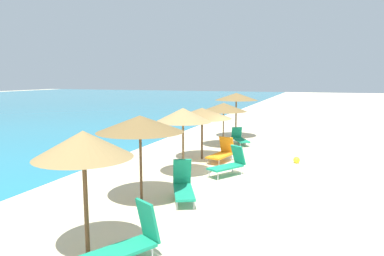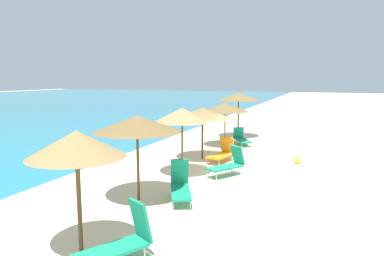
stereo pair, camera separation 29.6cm
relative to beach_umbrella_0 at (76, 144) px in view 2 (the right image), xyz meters
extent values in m
plane|color=beige|center=(8.37, -1.70, -2.35)|extent=(160.00, 160.00, 0.00)
cylinder|color=brown|center=(0.00, 0.00, -1.23)|extent=(0.09, 0.09, 2.23)
cone|color=#9E7F4C|center=(0.00, 0.00, 0.01)|extent=(2.03, 2.03, 0.56)
cylinder|color=brown|center=(3.35, 0.51, -1.22)|extent=(0.08, 0.08, 2.25)
cone|color=olive|center=(3.35, 0.51, 0.00)|extent=(2.60, 2.60, 0.49)
cylinder|color=brown|center=(6.47, 0.37, -1.25)|extent=(0.08, 0.08, 2.19)
cone|color=tan|center=(6.47, 0.37, -0.04)|extent=(2.13, 2.13, 0.53)
cylinder|color=brown|center=(9.26, 0.54, -1.34)|extent=(0.09, 0.09, 2.02)
cone|color=olive|center=(9.26, 0.54, -0.23)|extent=(2.69, 2.69, 0.48)
cylinder|color=brown|center=(12.65, 0.45, -1.33)|extent=(0.07, 0.07, 2.04)
cone|color=olive|center=(12.65, 0.45, -0.22)|extent=(2.50, 2.50, 0.46)
cylinder|color=brown|center=(15.73, 0.47, -1.11)|extent=(0.09, 0.09, 2.47)
cone|color=olive|center=(15.73, 0.47, 0.20)|extent=(2.62, 2.62, 0.45)
cube|color=#199972|center=(13.24, -0.39, -2.07)|extent=(1.60, 1.29, 0.07)
cube|color=#199972|center=(13.86, -0.01, -1.75)|extent=(0.46, 0.60, 0.64)
cylinder|color=silver|center=(12.56, -0.51, -2.23)|extent=(0.04, 0.04, 0.24)
cylinder|color=silver|center=(12.82, -0.94, -2.23)|extent=(0.04, 0.04, 0.24)
cylinder|color=silver|center=(13.67, 0.16, -2.23)|extent=(0.04, 0.04, 0.24)
cylinder|color=silver|center=(13.93, -0.26, -2.23)|extent=(0.04, 0.04, 0.24)
cube|color=#199972|center=(6.82, -1.22, -2.00)|extent=(1.52, 1.23, 0.07)
cube|color=#199972|center=(7.40, -1.57, -1.61)|extent=(0.56, 0.64, 0.76)
cylinder|color=silver|center=(6.43, -0.69, -2.19)|extent=(0.04, 0.04, 0.31)
cylinder|color=silver|center=(6.17, -1.11, -2.19)|extent=(0.04, 0.04, 0.31)
cylinder|color=silver|center=(7.46, -1.33, -2.19)|extent=(0.04, 0.04, 0.31)
cylinder|color=silver|center=(7.21, -1.74, -2.19)|extent=(0.04, 0.04, 0.31)
cube|color=#199972|center=(-0.20, -0.89, -2.06)|extent=(1.58, 1.23, 0.07)
cube|color=#199972|center=(0.41, -1.23, -1.61)|extent=(0.50, 0.63, 0.89)
cylinder|color=silver|center=(0.47, -0.97, -2.22)|extent=(0.04, 0.04, 0.26)
cylinder|color=silver|center=(0.23, -1.41, -2.22)|extent=(0.04, 0.04, 0.26)
cube|color=#199972|center=(3.66, -0.76, -2.05)|extent=(1.64, 1.18, 0.07)
cube|color=#199972|center=(4.32, -0.45, -1.61)|extent=(0.53, 0.65, 0.86)
cylinder|color=silver|center=(2.96, -0.83, -2.22)|extent=(0.04, 0.04, 0.26)
cylinder|color=silver|center=(3.17, -1.26, -2.22)|extent=(0.04, 0.04, 0.26)
cylinder|color=silver|center=(4.15, -0.26, -2.22)|extent=(0.04, 0.04, 0.26)
cylinder|color=silver|center=(4.35, -0.70, -2.22)|extent=(0.04, 0.04, 0.26)
cube|color=orange|center=(8.88, -0.41, -2.05)|extent=(1.54, 0.95, 0.07)
cube|color=orange|center=(9.55, -0.55, -1.66)|extent=(0.42, 0.71, 0.75)
cylinder|color=silver|center=(8.35, -0.01, -2.21)|extent=(0.04, 0.04, 0.27)
cylinder|color=silver|center=(8.23, -0.57, -2.21)|extent=(0.04, 0.04, 0.27)
cylinder|color=silver|center=(9.54, -0.26, -2.21)|extent=(0.04, 0.04, 0.27)
cylinder|color=silver|center=(9.42, -0.82, -2.21)|extent=(0.04, 0.04, 0.27)
sphere|color=yellow|center=(9.91, -3.60, -2.21)|extent=(0.28, 0.28, 0.28)
camera|label=1|loc=(-5.96, -4.54, 1.36)|focal=33.46mm
camera|label=2|loc=(-5.86, -4.81, 1.36)|focal=33.46mm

